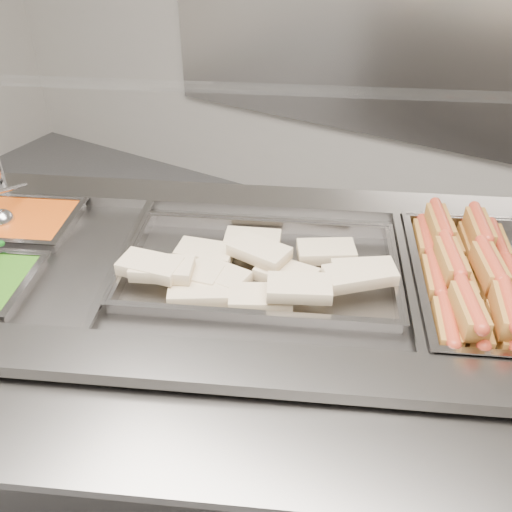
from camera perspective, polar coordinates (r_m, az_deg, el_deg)
The scene contains 10 objects.
back_panel at distance 3.28m, azimuth 15.65°, elevation 20.84°, with size 3.00×0.04×1.20m, color #A7A29C.
steam_counter at distance 1.96m, azimuth -1.66°, elevation -12.60°, with size 2.28×1.69×1.00m.
tray_rail at distance 1.25m, azimuth -5.45°, elevation -17.94°, with size 1.94×1.15×0.06m.
sneeze_guard at distance 1.65m, azimuth -1.10°, elevation 15.96°, with size 1.81×1.04×0.49m.
pan_hotdogs at distance 1.71m, azimuth 21.82°, elevation -3.21°, with size 0.59×0.71×0.11m.
pan_wraps at distance 1.63m, azimuth 0.39°, elevation -1.59°, with size 0.87×0.71×0.08m.
pan_beans at distance 1.99m, azimuth -22.28°, elevation 2.34°, with size 0.41×0.38×0.11m.
hotdogs_in_buns at distance 1.67m, azimuth 21.53°, elevation -2.00°, with size 0.53×0.62×0.13m.
tortilla_wraps at distance 1.58m, azimuth -0.40°, elevation -1.35°, with size 0.70×0.50×0.08m.
ladle at distance 1.97m, azimuth -23.95°, elevation 3.43°, with size 0.12×0.21×0.15m.
Camera 1 is at (0.81, -0.64, 1.94)m, focal length 40.00 mm.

